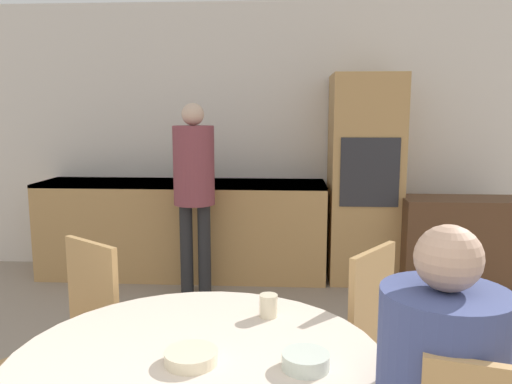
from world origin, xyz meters
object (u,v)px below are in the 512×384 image
Objects in this scene: bowl_far at (306,361)px; bowl_centre at (191,357)px; sideboard at (462,245)px; chair_far_right at (353,335)px; person_standing at (194,178)px; cup at (269,306)px; chair_far_left at (78,334)px; oven_unit at (364,179)px.

bowl_centre is at bearing 178.05° from bowl_far.
sideboard is at bearing 62.50° from bowl_far.
sideboard is 1.11× the size of chair_far_right.
cup is (0.70, -2.18, -0.23)m from person_standing.
chair_far_right is 0.96m from bowl_centre.
sideboard and cup have the same top height.
cup is 0.43m from bowl_far.
person_standing reaches higher than sideboard.
oven_unit is at bearing 91.09° from chair_far_left.
sideboard is 11.50× the size of cup.
bowl_far is at bearing -71.78° from cup.
chair_far_left is 2.02m from person_standing.
sideboard is at bearing 56.75° from bowl_centre.
chair_far_right is (-1.22, -2.12, 0.11)m from sideboard.
chair_far_left is (-1.69, -2.47, -0.42)m from oven_unit.
person_standing is at bearing 119.62° from chair_far_left.
chair_far_right is at bearing 38.13° from cup.
person_standing is at bearing 107.78° from cup.
oven_unit is 3.18m from bowl_far.
oven_unit is 2.47m from chair_far_right.
bowl_far is (-1.47, -2.83, 0.34)m from sideboard.
bowl_far is (1.03, -0.64, 0.23)m from chair_far_left.
chair_far_right is at bearing 48.12° from bowl_centre.
bowl_far reaches higher than bowl_centre.
person_standing is at bearing -174.14° from sideboard.
person_standing reaches higher than bowl_far.
chair_far_left reaches higher than bowl_far.
chair_far_left is at bearing -50.70° from chair_far_right.
oven_unit reaches higher than chair_far_left.
sideboard is 2.93m from cup.
oven_unit is 3.27m from bowl_centre.
person_standing is 2.30m from cup.
oven_unit is 1.80× the size of sideboard.
oven_unit is 12.20× the size of bowl_far.
bowl_centre is (-1.03, -3.10, -0.20)m from oven_unit.
chair_far_right is at bearing 70.54° from bowl_far.
cup reaches higher than bowl_far.
bowl_far is (0.37, -0.01, 0.00)m from bowl_centre.
person_standing reaches higher than chair_far_left.
chair_far_left is 5.35× the size of bowl_centre.
person_standing is (0.20, 1.95, 0.49)m from chair_far_left.
chair_far_right is 0.55m from cup.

